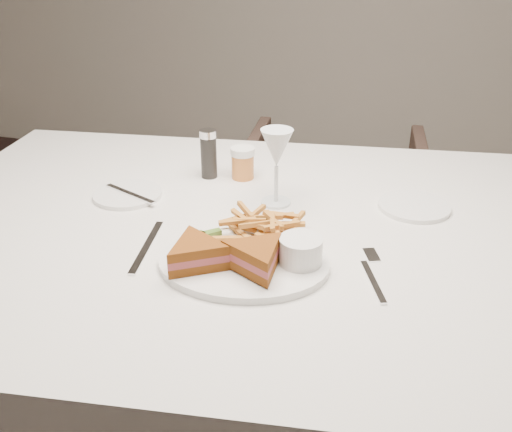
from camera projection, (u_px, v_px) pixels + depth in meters
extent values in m
cube|color=silver|center=(262.00, 364.00, 1.37)|extent=(1.70, 1.24, 0.75)
imported|color=#46322B|center=(331.00, 211.00, 2.18)|extent=(0.72, 0.68, 0.69)
ellipsoid|color=white|center=(244.00, 263.00, 1.06)|extent=(0.35, 0.29, 0.01)
cube|color=silver|center=(147.00, 247.00, 1.12)|extent=(0.05, 0.20, 0.00)
cylinder|color=white|center=(128.00, 194.00, 1.33)|extent=(0.16, 0.16, 0.01)
cylinder|color=white|center=(414.00, 206.00, 1.28)|extent=(0.16, 0.16, 0.01)
cylinder|color=black|center=(209.00, 154.00, 1.41)|extent=(0.04, 0.04, 0.12)
cylinder|color=#C6702F|center=(243.00, 163.00, 1.42)|extent=(0.06, 0.06, 0.08)
cube|color=#4A6C26|center=(208.00, 234.00, 1.13)|extent=(0.05, 0.05, 0.01)
cube|color=#4A6C26|center=(193.00, 238.00, 1.12)|extent=(0.04, 0.06, 0.01)
cylinder|color=white|center=(301.00, 250.00, 1.04)|extent=(0.08, 0.08, 0.05)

